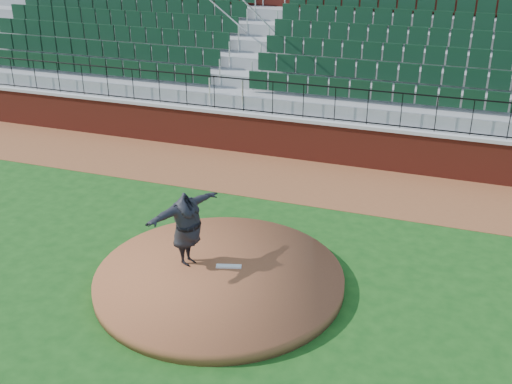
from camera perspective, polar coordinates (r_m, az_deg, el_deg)
ground at (r=12.87m, az=-2.26°, el=-7.91°), size 90.00×90.00×0.00m
warning_track at (r=17.41m, az=4.30°, el=1.15°), size 34.00×3.20×0.01m
field_wall at (r=18.64m, az=5.69°, el=4.67°), size 34.00×0.35×1.20m
wall_cap at (r=18.43m, az=5.77°, el=6.57°), size 34.00×0.45×0.10m
wall_railing at (r=18.27m, az=5.84°, el=8.21°), size 34.00×0.05×1.00m
seating_stands at (r=20.72m, az=7.79°, el=11.50°), size 34.00×5.10×4.60m
concourse_wall at (r=23.32m, az=9.38°, el=13.99°), size 34.00×0.50×5.50m
pitchers_mound at (r=12.61m, az=-3.40°, el=-8.00°), size 5.02×5.02×0.25m
pitching_rubber at (r=12.73m, az=-2.54°, el=-6.88°), size 0.53×0.27×0.03m
pitcher at (r=12.55m, az=-6.39°, el=-3.41°), size 1.16×2.03×1.60m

